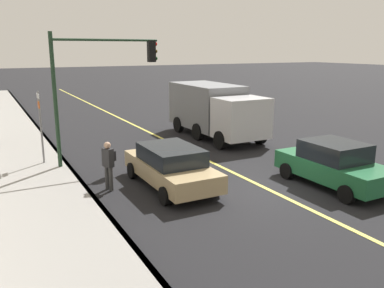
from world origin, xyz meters
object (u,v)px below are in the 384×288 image
(car_green, at_px, (334,164))
(traffic_light_mast, at_px, (98,75))
(pedestrian_with_backpack, at_px, (109,162))
(street_sign_post, at_px, (41,123))
(truck_gray, at_px, (214,109))
(car_tan, at_px, (171,166))

(car_green, height_order, traffic_light_mast, traffic_light_mast)
(pedestrian_with_backpack, height_order, street_sign_post, street_sign_post)
(car_green, bearing_deg, traffic_light_mast, 45.06)
(pedestrian_with_backpack, distance_m, traffic_light_mast, 4.30)
(truck_gray, distance_m, street_sign_post, 9.39)
(car_green, bearing_deg, car_tan, 62.90)
(car_tan, bearing_deg, traffic_light_mast, 19.64)
(street_sign_post, bearing_deg, truck_gray, -80.10)
(truck_gray, distance_m, pedestrian_with_backpack, 9.61)
(car_green, distance_m, pedestrian_with_backpack, 7.92)
(pedestrian_with_backpack, height_order, traffic_light_mast, traffic_light_mast)
(car_green, distance_m, street_sign_post, 11.57)
(traffic_light_mast, xyz_separation_m, street_sign_post, (0.91, 2.23, -1.93))
(car_tan, height_order, truck_gray, truck_gray)
(truck_gray, height_order, street_sign_post, street_sign_post)
(car_tan, relative_size, traffic_light_mast, 0.85)
(car_green, xyz_separation_m, street_sign_post, (7.45, 8.79, 1.03))
(traffic_light_mast, bearing_deg, street_sign_post, 67.86)
(traffic_light_mast, bearing_deg, pedestrian_with_backpack, 168.72)
(truck_gray, relative_size, pedestrian_with_backpack, 3.97)
(car_tan, height_order, traffic_light_mast, traffic_light_mast)
(car_green, relative_size, street_sign_post, 1.36)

